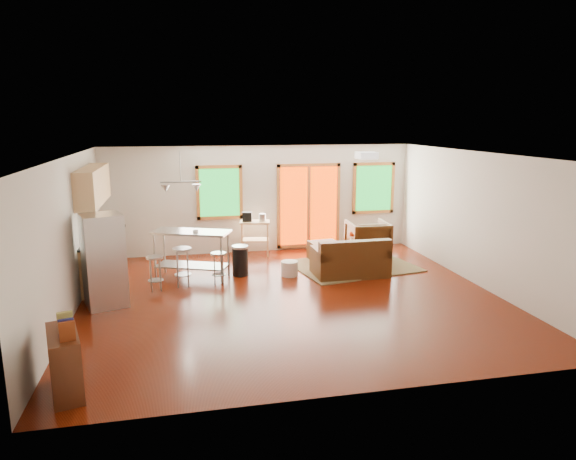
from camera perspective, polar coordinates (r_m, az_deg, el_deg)
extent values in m
cube|color=#3B0D03|center=(9.53, 0.38, -7.51)|extent=(7.50, 7.00, 0.02)
cube|color=silver|center=(8.99, 0.40, 8.42)|extent=(7.50, 7.00, 0.02)
cube|color=beige|center=(12.57, -3.06, 3.45)|extent=(7.50, 0.02, 2.60)
cube|color=beige|center=(9.15, -23.27, -0.80)|extent=(0.02, 7.00, 2.60)
cube|color=beige|center=(10.62, 20.62, 1.08)|extent=(0.02, 7.00, 2.60)
cube|color=beige|center=(5.91, 7.78, -6.63)|extent=(7.50, 0.02, 2.60)
cube|color=#0D5A18|center=(12.38, -7.62, 4.16)|extent=(0.94, 0.02, 1.14)
cube|color=#A85C25|center=(12.31, -7.70, 6.97)|extent=(1.10, 0.05, 0.08)
cube|color=#A85C25|center=(12.47, -7.54, 1.38)|extent=(1.10, 0.05, 0.08)
cube|color=#A85C25|center=(12.35, -9.98, 4.06)|extent=(0.08, 0.05, 1.30)
cube|color=#A85C25|center=(12.43, -5.27, 4.24)|extent=(0.08, 0.05, 1.30)
cube|color=#BA2B00|center=(12.79, 2.31, 2.70)|extent=(1.44, 0.02, 1.94)
cube|color=#A85C25|center=(12.67, 2.35, 7.21)|extent=(1.60, 0.05, 0.08)
cube|color=#A85C25|center=(12.99, 2.27, -1.70)|extent=(1.60, 0.05, 0.08)
cube|color=#A85C25|center=(12.63, -1.04, 2.58)|extent=(0.08, 0.05, 2.10)
cube|color=#A85C25|center=(13.00, 5.56, 2.80)|extent=(0.08, 0.05, 2.10)
cube|color=#A85C25|center=(12.79, 2.31, 2.70)|extent=(0.08, 0.05, 1.94)
cube|color=#0D5A18|center=(13.25, 9.49, 4.62)|extent=(0.94, 0.02, 1.14)
cube|color=#A85C25|center=(13.19, 9.58, 7.25)|extent=(1.10, 0.05, 0.08)
cube|color=#A85C25|center=(13.34, 9.40, 2.02)|extent=(1.10, 0.05, 0.08)
cube|color=#A85C25|center=(13.08, 7.40, 4.58)|extent=(0.08, 0.05, 1.30)
cube|color=#A85C25|center=(13.45, 11.52, 4.65)|extent=(0.08, 0.05, 1.30)
cube|color=#48643E|center=(11.55, 7.24, -3.96)|extent=(2.87, 2.40, 0.03)
cube|color=#321B09|center=(10.85, 6.87, -3.89)|extent=(1.53, 0.88, 0.43)
cube|color=#321B09|center=(10.45, 7.52, -2.24)|extent=(1.52, 0.22, 0.39)
cube|color=#321B09|center=(10.58, 3.54, -2.60)|extent=(0.21, 0.86, 0.16)
cube|color=#321B09|center=(11.01, 10.14, -2.18)|extent=(0.21, 0.86, 0.16)
cube|color=#321B09|center=(10.72, 5.13, -2.54)|extent=(0.63, 0.56, 0.12)
cube|color=#321B09|center=(10.94, 8.47, -2.32)|extent=(0.63, 0.56, 0.12)
cube|color=#3B1A0C|center=(11.45, 7.58, -2.31)|extent=(1.05, 0.76, 0.04)
cube|color=#3B1A0C|center=(11.26, 5.67, -3.51)|extent=(0.07, 0.07, 0.34)
cube|color=#3B1A0C|center=(11.36, 9.68, -3.49)|extent=(0.07, 0.07, 0.34)
cube|color=#3B1A0C|center=(11.66, 5.49, -2.96)|extent=(0.07, 0.07, 0.34)
cube|color=#3B1A0C|center=(11.75, 9.36, -2.94)|extent=(0.07, 0.07, 0.34)
imported|color=#321B09|center=(12.33, 8.84, -0.77)|extent=(0.95, 0.90, 0.94)
cube|color=#321B09|center=(11.88, 4.11, -2.40)|extent=(0.73, 0.73, 0.44)
cylinder|color=beige|center=(10.74, 0.17, -4.29)|extent=(0.41, 0.41, 0.31)
imported|color=silver|center=(11.68, 7.08, -1.33)|extent=(0.19, 0.20, 0.19)
sphere|color=#B12201|center=(11.68, 7.21, -0.57)|extent=(0.07, 0.07, 0.07)
sphere|color=#B12201|center=(11.62, 6.99, -0.53)|extent=(0.07, 0.07, 0.07)
sphere|color=#B12201|center=(11.68, 7.04, -0.36)|extent=(0.07, 0.07, 0.07)
imported|color=maroon|center=(11.51, 9.76, -1.33)|extent=(0.22, 0.08, 0.30)
cube|color=tan|center=(10.92, -19.64, -3.13)|extent=(0.60, 2.20, 0.90)
cube|color=black|center=(10.82, -19.82, -0.73)|extent=(0.64, 2.24, 0.04)
cube|color=tan|center=(10.66, -20.85, 4.65)|extent=(0.36, 2.20, 0.70)
cylinder|color=#B7BABC|center=(10.31, -20.22, -0.74)|extent=(0.12, 0.12, 0.18)
cube|color=black|center=(11.18, -19.60, 0.32)|extent=(0.22, 0.18, 0.20)
cube|color=#B7BABC|center=(9.42, -19.79, -3.22)|extent=(0.82, 0.81, 1.63)
cube|color=gray|center=(9.48, -17.91, -2.99)|extent=(0.20, 0.57, 1.59)
cylinder|color=gray|center=(9.26, -17.58, -2.45)|extent=(0.03, 0.03, 1.09)
cylinder|color=gray|center=(9.64, -18.12, -1.93)|extent=(0.03, 0.03, 1.09)
cube|color=#B7BABC|center=(10.60, -10.73, -0.22)|extent=(1.68, 1.17, 0.04)
cube|color=gray|center=(10.77, -10.58, -3.89)|extent=(1.55, 1.05, 0.03)
cylinder|color=gray|center=(10.77, -14.59, -2.90)|extent=(0.05, 0.05, 0.94)
cylinder|color=gray|center=(10.27, -7.41, -3.34)|extent=(0.05, 0.05, 0.94)
cylinder|color=gray|center=(11.19, -13.58, -2.29)|extent=(0.05, 0.05, 0.94)
cylinder|color=gray|center=(10.71, -6.64, -2.67)|extent=(0.05, 0.05, 0.94)
imported|color=silver|center=(10.43, -10.23, -0.17)|extent=(0.14, 0.12, 0.11)
cylinder|color=#B7BABC|center=(10.00, -14.61, -2.95)|extent=(0.36, 0.36, 0.04)
cylinder|color=gray|center=(10.18, -14.06, -4.63)|extent=(0.03, 0.03, 0.64)
cylinder|color=gray|center=(10.17, -15.03, -4.71)|extent=(0.03, 0.03, 0.64)
cylinder|color=gray|center=(10.00, -14.95, -4.98)|extent=(0.03, 0.03, 0.64)
cylinder|color=gray|center=(10.02, -13.97, -4.91)|extent=(0.03, 0.03, 0.64)
cylinder|color=gray|center=(10.12, -14.47, -5.42)|extent=(0.33, 0.33, 0.01)
cylinder|color=#B7BABC|center=(10.14, -11.71, -2.08)|extent=(0.38, 0.38, 0.04)
cylinder|color=gray|center=(10.33, -11.06, -4.00)|extent=(0.03, 0.03, 0.73)
cylinder|color=gray|center=(10.34, -12.15, -4.03)|extent=(0.03, 0.03, 0.73)
cylinder|color=gray|center=(10.15, -12.18, -4.34)|extent=(0.03, 0.03, 0.73)
cylinder|color=gray|center=(10.14, -11.07, -4.30)|extent=(0.03, 0.03, 0.73)
cylinder|color=gray|center=(10.28, -11.58, -4.85)|extent=(0.34, 0.34, 0.02)
cylinder|color=#B7BABC|center=(10.17, -7.75, -2.61)|extent=(0.32, 0.32, 0.04)
cylinder|color=gray|center=(10.33, -7.25, -4.21)|extent=(0.02, 0.02, 0.61)
cylinder|color=gray|center=(10.33, -8.16, -4.23)|extent=(0.02, 0.02, 0.61)
cylinder|color=gray|center=(10.17, -8.16, -4.49)|extent=(0.02, 0.02, 0.61)
cylinder|color=gray|center=(10.17, -7.23, -4.46)|extent=(0.02, 0.02, 0.61)
cylinder|color=gray|center=(10.28, -7.68, -4.92)|extent=(0.30, 0.30, 0.01)
cylinder|color=black|center=(10.79, -5.32, -3.50)|extent=(0.36, 0.36, 0.59)
cylinder|color=#B7BABC|center=(10.71, -5.36, -1.88)|extent=(0.37, 0.37, 0.05)
cube|color=tan|center=(12.15, -3.71, 0.89)|extent=(0.77, 0.57, 0.04)
cube|color=tan|center=(12.24, -3.68, -1.09)|extent=(0.72, 0.53, 0.03)
cube|color=tan|center=(12.08, -5.13, -1.20)|extent=(0.05, 0.05, 0.84)
cube|color=tan|center=(12.06, -2.28, -1.18)|extent=(0.05, 0.05, 0.84)
cube|color=tan|center=(12.43, -5.04, -0.82)|extent=(0.05, 0.05, 0.84)
cube|color=tan|center=(12.41, -2.27, -0.80)|extent=(0.05, 0.05, 0.84)
cube|color=black|center=(12.13, -4.57, 1.48)|extent=(0.25, 0.24, 0.22)
cylinder|color=#B7BABC|center=(12.13, -2.86, 1.41)|extent=(0.19, 0.19, 0.18)
cube|color=#3B1A0C|center=(6.80, -23.56, -13.36)|extent=(0.54, 0.91, 0.76)
cube|color=maroon|center=(6.34, -23.34, -10.31)|extent=(0.18, 0.09, 0.23)
cube|color=#161952|center=(6.48, -23.42, -9.94)|extent=(0.18, 0.09, 0.21)
cube|color=#A59F49|center=(6.61, -23.51, -9.35)|extent=(0.18, 0.09, 0.25)
cube|color=maroon|center=(6.75, -23.57, -9.16)|extent=(0.18, 0.09, 0.19)
cube|color=white|center=(10.03, 8.70, 8.21)|extent=(0.35, 0.35, 0.12)
cylinder|color=gray|center=(10.30, -11.89, 6.90)|extent=(0.02, 0.02, 0.60)
cube|color=gray|center=(10.33, -11.82, 5.25)|extent=(0.80, 0.04, 0.03)
cone|color=#B7BABC|center=(10.35, -13.46, 4.51)|extent=(0.18, 0.18, 0.14)
cone|color=#B7BABC|center=(10.35, -10.13, 4.66)|extent=(0.18, 0.18, 0.14)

